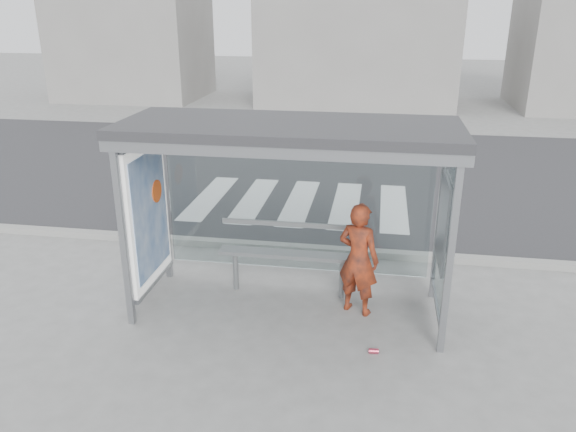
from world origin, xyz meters
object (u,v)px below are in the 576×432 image
(bench, at_px, (288,254))
(soda_can, at_px, (374,351))
(bus_shelter, at_px, (261,170))
(person, at_px, (358,259))

(bench, relative_size, soda_can, 17.13)
(bus_shelter, relative_size, person, 2.69)
(bus_shelter, xyz_separation_m, bench, (0.29, 0.43, -1.37))
(bus_shelter, bearing_deg, soda_can, -31.14)
(soda_can, bearing_deg, bench, 132.84)
(bus_shelter, height_order, bench, bus_shelter)
(bus_shelter, xyz_separation_m, soda_can, (1.57, -0.95, -1.95))
(person, bearing_deg, bench, 1.72)
(soda_can, bearing_deg, person, 104.99)
(bus_shelter, bearing_deg, person, 1.73)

